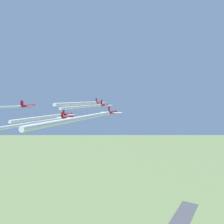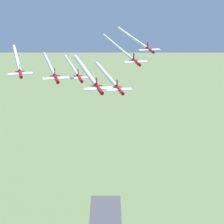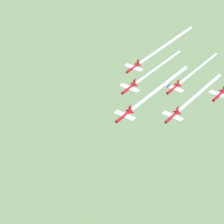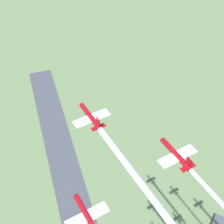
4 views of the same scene
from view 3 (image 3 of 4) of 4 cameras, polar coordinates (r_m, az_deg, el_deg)
The scene contains 11 objects.
jet_0 at distance 192.77m, azimuth 1.33°, elevation -0.38°, with size 8.55×8.74×3.04m.
jet_1 at distance 203.64m, azimuth 6.52°, elevation -0.46°, with size 8.55×8.74×3.04m.
jet_2 at distance 209.94m, azimuth 1.87°, elevation 2.59°, with size 8.55×8.74×3.04m.
jet_3 at distance 210.20m, azimuth 11.47°, elevation 1.81°, with size 8.55×8.74×3.04m.
jet_4 at distance 220.44m, azimuth 6.64°, elevation 2.55°, with size 8.55×8.74×3.04m.
jet_5 at distance 228.32m, azimuth 2.31°, elevation 4.79°, with size 8.55×8.74×3.04m.
smoke_trail_0 at distance 209.45m, azimuth 5.19°, elevation 2.61°, with size 20.52×35.04×1.32m.
smoke_trail_1 at distance 219.33m, azimuth 9.43°, elevation 2.08°, with size 17.83×30.31×1.28m.
smoke_trail_2 at distance 225.12m, azimuth 5.01°, elevation 4.86°, with size 17.45×30.00×0.93m.
smoke_trail_4 at distance 236.06m, azimuth 9.26°, elevation 4.64°, with size 16.90×29.00×0.95m.
smoke_trail_5 at distance 248.06m, azimuth 5.89°, elevation 7.21°, with size 23.13×39.75×1.24m.
Camera 3 is at (41.13, -125.32, 278.38)m, focal length 85.00 mm.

